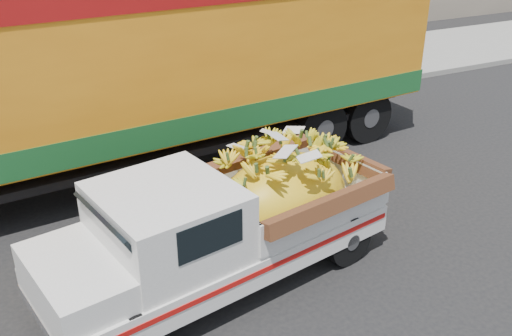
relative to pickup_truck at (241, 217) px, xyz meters
name	(u,v)px	position (x,y,z in m)	size (l,w,h in m)	color
ground	(136,274)	(-1.33, 0.61, -0.88)	(100.00, 100.00, 0.00)	black
curb	(64,134)	(-1.33, 6.10, -0.80)	(60.00, 0.25, 0.15)	gray
sidewalk	(48,105)	(-1.33, 8.20, -0.81)	(60.00, 4.00, 0.14)	gray
pickup_truck	(241,217)	(0.00, 0.00, 0.00)	(4.89, 2.52, 1.63)	black
semi_trailer	(128,63)	(-0.40, 3.65, 1.24)	(12.04, 3.45, 3.80)	black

